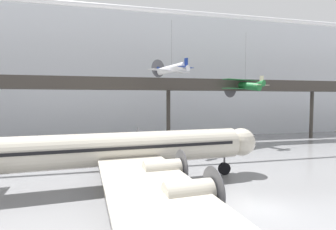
# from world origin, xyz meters

# --- Properties ---
(ground_plane) EXTENTS (260.00, 260.00, 0.00)m
(ground_plane) POSITION_xyz_m (0.00, 0.00, 0.00)
(ground_plane) COLOR gray
(hangar_back_wall) EXTENTS (140.00, 3.00, 25.35)m
(hangar_back_wall) POSITION_xyz_m (0.00, 38.03, 12.67)
(hangar_back_wall) COLOR silver
(hangar_back_wall) RESTS_ON ground
(mezzanine_walkway) EXTENTS (110.00, 3.20, 11.51)m
(mezzanine_walkway) POSITION_xyz_m (0.00, 27.83, 9.79)
(mezzanine_walkway) COLOR #38332D
(mezzanine_walkway) RESTS_ON ground
(ceiling_truss_beam) EXTENTS (120.00, 0.60, 0.60)m
(ceiling_truss_beam) POSITION_xyz_m (0.00, 19.56, 20.15)
(ceiling_truss_beam) COLOR silver
(airliner_silver_main) EXTENTS (29.53, 33.50, 9.12)m
(airliner_silver_main) POSITION_xyz_m (-9.90, 7.64, 3.30)
(airliner_silver_main) COLOR beige
(airliner_silver_main) RESTS_ON ground
(suspended_plane_green_biplane) EXTENTS (9.17, 7.89, 11.39)m
(suspended_plane_green_biplane) POSITION_xyz_m (13.15, 25.53, 10.37)
(suspended_plane_green_biplane) COLOR #1E6B33
(suspended_plane_white_twin) EXTENTS (7.34, 6.68, 8.36)m
(suspended_plane_white_twin) POSITION_xyz_m (-1.13, 22.09, 12.49)
(suspended_plane_white_twin) COLOR silver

